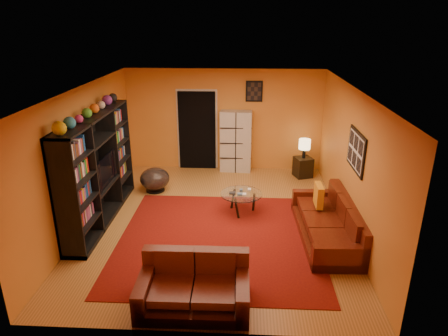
# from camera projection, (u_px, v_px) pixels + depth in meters

# --- Properties ---
(floor) EXTENTS (6.00, 6.00, 0.00)m
(floor) POSITION_uv_depth(u_px,v_px,m) (216.00, 221.00, 7.91)
(floor) COLOR olive
(floor) RESTS_ON ground
(ceiling) EXTENTS (6.00, 6.00, 0.00)m
(ceiling) POSITION_uv_depth(u_px,v_px,m) (215.00, 89.00, 6.99)
(ceiling) COLOR white
(ceiling) RESTS_ON wall_back
(wall_back) EXTENTS (6.00, 0.00, 6.00)m
(wall_back) POSITION_uv_depth(u_px,v_px,m) (224.00, 120.00, 10.25)
(wall_back) COLOR orange
(wall_back) RESTS_ON floor
(wall_front) EXTENTS (6.00, 0.00, 6.00)m
(wall_front) POSITION_uv_depth(u_px,v_px,m) (197.00, 245.00, 4.65)
(wall_front) COLOR orange
(wall_front) RESTS_ON floor
(wall_left) EXTENTS (0.00, 6.00, 6.00)m
(wall_left) POSITION_uv_depth(u_px,v_px,m) (85.00, 157.00, 7.57)
(wall_left) COLOR orange
(wall_left) RESTS_ON floor
(wall_right) EXTENTS (0.00, 6.00, 6.00)m
(wall_right) POSITION_uv_depth(u_px,v_px,m) (351.00, 161.00, 7.33)
(wall_right) COLOR orange
(wall_right) RESTS_ON floor
(rug) EXTENTS (3.60, 3.60, 0.01)m
(rug) POSITION_uv_depth(u_px,v_px,m) (219.00, 239.00, 7.25)
(rug) COLOR #5E0E0A
(rug) RESTS_ON floor
(doorway) EXTENTS (0.95, 0.10, 2.04)m
(doorway) POSITION_uv_depth(u_px,v_px,m) (197.00, 131.00, 10.35)
(doorway) COLOR black
(doorway) RESTS_ON floor
(wall_art_right) EXTENTS (0.03, 1.00, 0.70)m
(wall_art_right) POSITION_uv_depth(u_px,v_px,m) (356.00, 151.00, 6.94)
(wall_art_right) COLOR black
(wall_art_right) RESTS_ON wall_right
(wall_art_back) EXTENTS (0.42, 0.03, 0.52)m
(wall_art_back) POSITION_uv_depth(u_px,v_px,m) (254.00, 91.00, 9.93)
(wall_art_back) COLOR black
(wall_art_back) RESTS_ON wall_back
(entertainment_unit) EXTENTS (0.45, 3.00, 2.10)m
(entertainment_unit) POSITION_uv_depth(u_px,v_px,m) (98.00, 169.00, 7.65)
(entertainment_unit) COLOR black
(entertainment_unit) RESTS_ON floor
(tv) EXTENTS (0.98, 0.13, 0.56)m
(tv) POSITION_uv_depth(u_px,v_px,m) (101.00, 171.00, 7.71)
(tv) COLOR black
(tv) RESTS_ON entertainment_unit
(sofa) EXTENTS (1.02, 2.32, 0.85)m
(sofa) POSITION_uv_depth(u_px,v_px,m) (332.00, 223.00, 7.23)
(sofa) COLOR #481309
(sofa) RESTS_ON rug
(loveseat) EXTENTS (1.54, 0.93, 0.85)m
(loveseat) POSITION_uv_depth(u_px,v_px,m) (194.00, 285.00, 5.56)
(loveseat) COLOR #481309
(loveseat) RESTS_ON rug
(throw_pillow) EXTENTS (0.12, 0.42, 0.42)m
(throw_pillow) POSITION_uv_depth(u_px,v_px,m) (319.00, 195.00, 7.53)
(throw_pillow) COLOR orange
(throw_pillow) RESTS_ON sofa
(coffee_table) EXTENTS (0.85, 0.85, 0.42)m
(coffee_table) POSITION_uv_depth(u_px,v_px,m) (241.00, 196.00, 8.10)
(coffee_table) COLOR silver
(coffee_table) RESTS_ON floor
(storage_cabinet) EXTENTS (0.81, 0.39, 1.59)m
(storage_cabinet) POSITION_uv_depth(u_px,v_px,m) (236.00, 141.00, 10.23)
(storage_cabinet) COLOR beige
(storage_cabinet) RESTS_ON floor
(bowl_chair) EXTENTS (0.68, 0.68, 0.55)m
(bowl_chair) POSITION_uv_depth(u_px,v_px,m) (155.00, 179.00, 9.17)
(bowl_chair) COLOR black
(bowl_chair) RESTS_ON floor
(side_table) EXTENTS (0.51, 0.51, 0.50)m
(side_table) POSITION_uv_depth(u_px,v_px,m) (303.00, 167.00, 10.03)
(side_table) COLOR black
(side_table) RESTS_ON floor
(table_lamp) EXTENTS (0.29, 0.29, 0.48)m
(table_lamp) POSITION_uv_depth(u_px,v_px,m) (305.00, 145.00, 9.82)
(table_lamp) COLOR black
(table_lamp) RESTS_ON side_table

